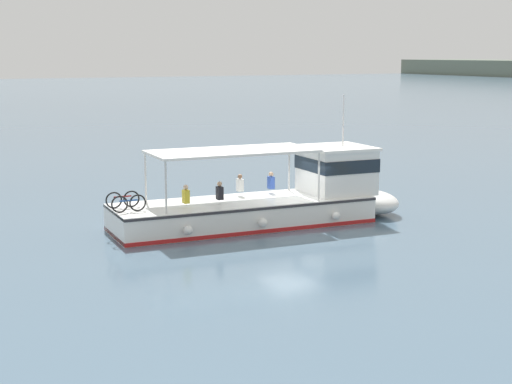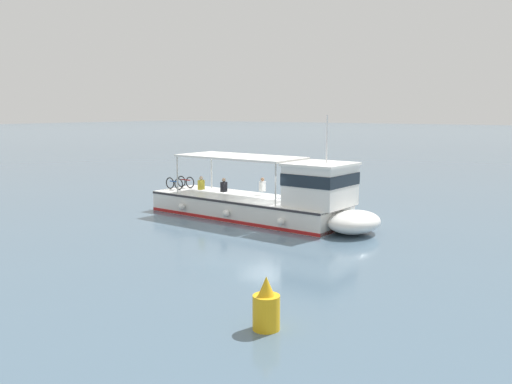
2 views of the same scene
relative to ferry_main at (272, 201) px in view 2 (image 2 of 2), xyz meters
The scene contains 3 objects.
ground_plane 1.29m from the ferry_main, 29.80° to the left, with size 400.00×400.00×0.00m, color slate.
ferry_main is the anchor object (origin of this frame).
channel_buoy 13.60m from the ferry_main, 33.05° to the left, with size 0.70×0.70×1.40m.
Camera 2 is at (21.57, 14.40, 5.53)m, focal length 38.00 mm.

